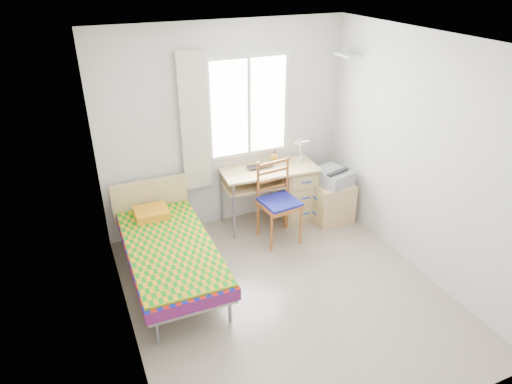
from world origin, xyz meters
TOP-DOWN VIEW (x-y plane):
  - floor at (0.00, 0.00)m, footprint 3.50×3.50m
  - ceiling at (0.00, 0.00)m, footprint 3.50×3.50m
  - wall_back at (0.00, 1.75)m, footprint 3.20×0.00m
  - wall_left at (-1.60, 0.00)m, footprint 0.00×3.50m
  - wall_right at (1.60, 0.00)m, footprint 0.00×3.50m
  - window at (0.30, 1.73)m, footprint 1.10×0.04m
  - curtain at (-0.42, 1.68)m, footprint 0.35×0.05m
  - floating_shelf at (1.49, 1.40)m, footprint 0.20×0.32m
  - bed at (-1.06, 0.78)m, footprint 0.93×1.94m
  - desk at (0.81, 1.47)m, footprint 1.29×0.67m
  - chair at (0.40, 1.04)m, footprint 0.49×0.49m
  - cabinet at (1.26, 1.14)m, footprint 0.51×0.45m
  - printer at (1.26, 1.16)m, footprint 0.49×0.53m
  - laptop at (0.37, 1.49)m, footprint 0.35×0.23m
  - pen_cup at (0.61, 1.60)m, footprint 0.10×0.10m
  - task_lamp at (0.90, 1.43)m, footprint 0.22×0.31m
  - book at (0.32, 1.51)m, footprint 0.22×0.26m

SIDE VIEW (x-z plane):
  - floor at x=0.00m, z-range 0.00..0.00m
  - cabinet at x=1.26m, z-range 0.00..0.55m
  - bed at x=-1.06m, z-range -0.01..0.82m
  - desk at x=0.81m, z-range 0.03..0.82m
  - chair at x=0.40m, z-range 0.06..1.10m
  - book at x=0.32m, z-range 0.58..0.60m
  - printer at x=1.26m, z-range 0.55..0.75m
  - laptop at x=0.37m, z-range 0.78..0.81m
  - pen_cup at x=0.61m, z-range 0.78..0.89m
  - task_lamp at x=0.90m, z-range 0.83..1.22m
  - wall_left at x=-1.60m, z-range -0.45..3.05m
  - wall_right at x=1.60m, z-range -0.45..3.05m
  - wall_back at x=0.00m, z-range -0.30..2.90m
  - curtain at x=-0.42m, z-range 0.60..2.30m
  - window at x=0.30m, z-range 0.90..2.20m
  - floating_shelf at x=1.49m, z-range 2.13..2.17m
  - ceiling at x=0.00m, z-range 2.60..2.60m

